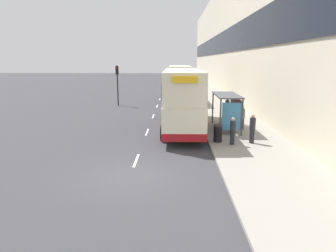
% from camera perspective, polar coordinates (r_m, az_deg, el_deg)
% --- Properties ---
extents(ground_plane, '(220.00, 220.00, 0.00)m').
position_cam_1_polar(ground_plane, '(13.45, -7.15, -9.32)').
color(ground_plane, '#38383D').
extents(pavement, '(5.00, 93.00, 0.14)m').
position_cam_1_polar(pavement, '(51.29, 6.41, 6.83)').
color(pavement, gray).
rests_on(pavement, ground_plane).
extents(terrace_facade, '(3.10, 93.00, 16.82)m').
position_cam_1_polar(terrace_facade, '(51.69, 11.22, 15.97)').
color(terrace_facade, beige).
rests_on(terrace_facade, ground_plane).
extents(lane_mark_0, '(0.12, 2.00, 0.01)m').
position_cam_1_polar(lane_mark_0, '(15.31, -6.07, -6.54)').
color(lane_mark_0, silver).
rests_on(lane_mark_0, ground_plane).
extents(lane_mark_1, '(0.12, 2.00, 0.01)m').
position_cam_1_polar(lane_mark_1, '(21.17, -4.00, -1.16)').
color(lane_mark_1, silver).
rests_on(lane_mark_1, ground_plane).
extents(lane_mark_2, '(0.12, 2.00, 0.01)m').
position_cam_1_polar(lane_mark_2, '(27.15, -2.83, 1.86)').
color(lane_mark_2, silver).
rests_on(lane_mark_2, ground_plane).
extents(lane_mark_3, '(0.12, 2.00, 0.01)m').
position_cam_1_polar(lane_mark_3, '(33.18, -2.09, 3.79)').
color(lane_mark_3, silver).
rests_on(lane_mark_3, ground_plane).
extents(lane_mark_4, '(0.12, 2.00, 0.01)m').
position_cam_1_polar(lane_mark_4, '(39.25, -1.58, 5.13)').
color(lane_mark_4, silver).
rests_on(lane_mark_4, ground_plane).
extents(bus_shelter, '(1.60, 4.20, 2.48)m').
position_cam_1_polar(bus_shelter, '(21.31, 11.67, 3.82)').
color(bus_shelter, '#4C4C51').
rests_on(bus_shelter, ground_plane).
extents(double_decker_bus_near, '(2.85, 11.16, 4.30)m').
position_cam_1_polar(double_decker_bus_near, '(21.86, 2.70, 5.36)').
color(double_decker_bus_near, beige).
rests_on(double_decker_bus_near, ground_plane).
extents(double_decker_bus_ahead, '(2.85, 10.43, 4.30)m').
position_cam_1_polar(double_decker_bus_ahead, '(36.98, 2.22, 8.23)').
color(double_decker_bus_ahead, beige).
rests_on(double_decker_bus_ahead, ground_plane).
extents(car_0, '(2.03, 4.03, 1.65)m').
position_cam_1_polar(car_0, '(67.46, 1.48, 8.86)').
color(car_0, maroon).
rests_on(car_0, ground_plane).
extents(car_1, '(1.97, 3.85, 1.76)m').
position_cam_1_polar(car_1, '(49.04, 2.35, 7.58)').
color(car_1, maroon).
rests_on(car_1, ground_plane).
extents(car_2, '(1.91, 4.15, 1.81)m').
position_cam_1_polar(car_2, '(76.47, 1.57, 9.32)').
color(car_2, black).
rests_on(car_2, ground_plane).
extents(pedestrian_at_shelter, '(0.33, 0.33, 1.69)m').
position_cam_1_polar(pedestrian_at_shelter, '(21.82, 13.97, 1.59)').
color(pedestrian_at_shelter, '#23232D').
rests_on(pedestrian_at_shelter, ground_plane).
extents(pedestrian_1, '(0.34, 0.34, 1.73)m').
position_cam_1_polar(pedestrian_1, '(24.05, 12.13, 2.70)').
color(pedestrian_1, '#23232D').
rests_on(pedestrian_1, ground_plane).
extents(pedestrian_2, '(0.36, 0.36, 1.81)m').
position_cam_1_polar(pedestrian_2, '(25.78, 11.23, 3.46)').
color(pedestrian_2, '#23232D').
rests_on(pedestrian_2, ground_plane).
extents(pedestrian_3, '(0.32, 0.32, 1.61)m').
position_cam_1_polar(pedestrian_3, '(17.73, 12.22, -0.90)').
color(pedestrian_3, '#23232D').
rests_on(pedestrian_3, ground_plane).
extents(pedestrian_4, '(0.35, 0.35, 1.75)m').
position_cam_1_polar(pedestrian_4, '(18.32, 15.77, -0.43)').
color(pedestrian_4, '#23232D').
rests_on(pedestrian_4, ground_plane).
extents(litter_bin, '(0.55, 0.55, 1.05)m').
position_cam_1_polar(litter_bin, '(18.27, 9.49, -1.35)').
color(litter_bin, black).
rests_on(litter_bin, ground_plane).
extents(traffic_light_far_kerb, '(0.30, 0.32, 4.44)m').
position_cam_1_polar(traffic_light_far_kerb, '(33.87, -9.63, 8.91)').
color(traffic_light_far_kerb, black).
rests_on(traffic_light_far_kerb, ground_plane).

